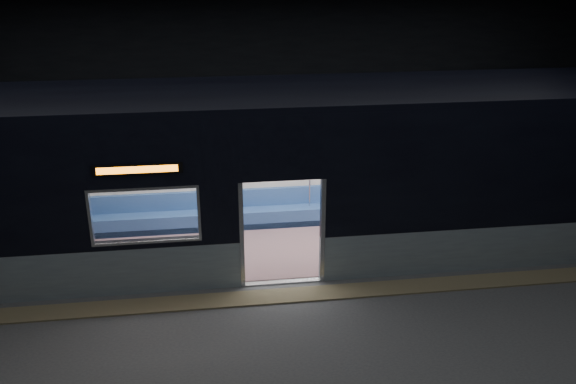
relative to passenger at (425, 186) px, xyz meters
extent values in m
cube|color=#47494C|center=(-3.60, -3.55, -0.81)|extent=(24.00, 14.00, 0.01)
cube|color=black|center=(-3.60, -3.55, 4.18)|extent=(24.00, 14.00, 0.04)
cube|color=black|center=(-3.60, 3.43, 1.70)|extent=(24.00, 0.04, 5.00)
cube|color=#8C7F59|center=(-3.60, -3.00, -0.79)|extent=(22.80, 0.50, 0.03)
cube|color=#92A7AF|center=(-8.45, -2.49, -0.35)|extent=(8.30, 0.12, 0.90)
cube|color=#92A7AF|center=(1.25, -2.49, -0.35)|extent=(8.30, 0.12, 0.90)
cube|color=black|center=(1.25, -2.49, 1.25)|extent=(8.30, 0.12, 2.30)
cube|color=black|center=(-3.60, -2.49, 1.82)|extent=(1.40, 0.12, 1.15)
cube|color=#B7BABC|center=(-4.34, -2.49, 0.22)|extent=(0.08, 0.14, 2.05)
cube|color=#B7BABC|center=(-2.86, -2.49, 0.22)|extent=(0.08, 0.14, 2.05)
cube|color=black|center=(-6.05, -2.57, 1.59)|extent=(1.50, 0.04, 0.18)
cube|color=orange|center=(-6.05, -2.58, 1.59)|extent=(1.34, 0.03, 0.12)
cube|color=beige|center=(-3.60, 0.39, 0.80)|extent=(18.00, 0.12, 3.20)
cube|color=black|center=(-3.60, -1.05, 2.47)|extent=(18.00, 3.00, 0.15)
cube|color=#8A6466|center=(-3.60, -1.05, -0.78)|extent=(17.76, 2.76, 0.04)
cube|color=beige|center=(-3.60, -1.05, 1.55)|extent=(17.76, 2.76, 0.10)
cube|color=#31598F|center=(-3.60, 0.07, -0.56)|extent=(11.00, 0.48, 0.41)
cube|color=#31598F|center=(-3.60, 0.26, -0.15)|extent=(11.00, 0.10, 0.40)
cube|color=#74555A|center=(-6.90, -2.14, -0.56)|extent=(4.40, 0.48, 0.41)
cube|color=#74555A|center=(-0.30, -2.14, -0.56)|extent=(4.40, 0.48, 0.41)
cylinder|color=silver|center=(-4.55, -2.18, 0.37)|extent=(0.04, 0.04, 2.26)
cylinder|color=silver|center=(-4.55, 0.08, 0.37)|extent=(0.04, 0.04, 2.26)
cylinder|color=silver|center=(-2.65, -2.18, 0.37)|extent=(0.04, 0.04, 2.26)
cylinder|color=silver|center=(-2.65, 0.08, 0.37)|extent=(0.04, 0.04, 2.26)
cylinder|color=silver|center=(-3.60, 0.03, 1.15)|extent=(11.00, 0.03, 0.03)
cube|color=black|center=(-0.11, -0.15, -0.27)|extent=(0.17, 0.47, 0.16)
cube|color=black|center=(0.11, -0.15, -0.27)|extent=(0.17, 0.47, 0.16)
cylinder|color=black|center=(-0.11, -0.37, -0.55)|extent=(0.11, 0.11, 0.43)
cylinder|color=black|center=(0.11, -0.37, -0.55)|extent=(0.11, 0.11, 0.43)
cube|color=#DE697F|center=(0.00, 0.04, -0.25)|extent=(0.40, 0.22, 0.20)
cylinder|color=#DE697F|center=(0.00, 0.07, 0.10)|extent=(0.38, 0.38, 0.52)
sphere|color=tan|center=(0.00, 0.05, 0.47)|extent=(0.21, 0.21, 0.21)
sphere|color=black|center=(0.00, 0.09, 0.51)|extent=(0.22, 0.22, 0.22)
cube|color=black|center=(-0.05, -0.23, -0.13)|extent=(0.31, 0.29, 0.13)
cube|color=white|center=(-2.61, 0.31, 0.70)|extent=(1.07, 0.03, 0.70)
camera|label=1|loc=(-4.88, -12.43, 4.92)|focal=38.00mm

